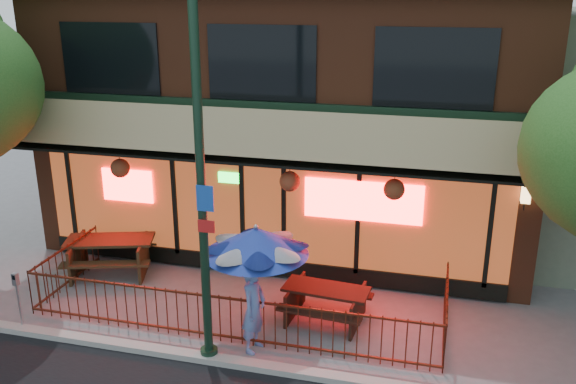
# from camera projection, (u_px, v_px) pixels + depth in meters

# --- Properties ---
(ground) EXTENTS (80.00, 80.00, 0.00)m
(ground) POSITION_uv_depth(u_px,v_px,m) (217.00, 346.00, 11.67)
(ground) COLOR gray
(ground) RESTS_ON ground
(curb) EXTENTS (80.00, 0.25, 0.12)m
(curb) POSITION_uv_depth(u_px,v_px,m) (207.00, 358.00, 11.19)
(curb) COLOR #999993
(curb) RESTS_ON ground
(restaurant_building) EXTENTS (12.96, 9.49, 8.05)m
(restaurant_building) POSITION_uv_depth(u_px,v_px,m) (303.00, 79.00, 16.89)
(restaurant_building) COLOR brown
(restaurant_building) RESTS_ON ground
(patio_fence) EXTENTS (8.44, 2.62, 1.00)m
(patio_fence) POSITION_uv_depth(u_px,v_px,m) (225.00, 305.00, 11.93)
(patio_fence) COLOR #451B0E
(patio_fence) RESTS_ON ground
(street_light) EXTENTS (0.43, 0.32, 7.00)m
(street_light) POSITION_uv_depth(u_px,v_px,m) (202.00, 198.00, 10.30)
(street_light) COLOR #142F1F
(street_light) RESTS_ON ground
(picnic_table_left) EXTENTS (2.41, 2.10, 0.87)m
(picnic_table_left) POSITION_uv_depth(u_px,v_px,m) (110.00, 250.00, 14.55)
(picnic_table_left) COLOR #3E2A16
(picnic_table_left) RESTS_ON ground
(picnic_table_right) EXTENTS (1.85, 1.48, 0.74)m
(picnic_table_right) POSITION_uv_depth(u_px,v_px,m) (326.00, 299.00, 12.45)
(picnic_table_right) COLOR black
(picnic_table_right) RESTS_ON ground
(patio_umbrella) EXTENTS (2.02, 2.02, 2.30)m
(patio_umbrella) POSITION_uv_depth(u_px,v_px,m) (256.00, 241.00, 11.55)
(patio_umbrella) COLOR gray
(patio_umbrella) RESTS_ON ground
(pedestrian) EXTENTS (0.51, 0.69, 1.72)m
(pedestrian) POSITION_uv_depth(u_px,v_px,m) (254.00, 309.00, 11.32)
(pedestrian) COLOR #5B78B7
(pedestrian) RESTS_ON ground
(parking_meter_near) EXTENTS (0.12, 0.11, 1.25)m
(parking_meter_near) POSITION_uv_depth(u_px,v_px,m) (17.00, 292.00, 11.98)
(parking_meter_near) COLOR #9C9EA5
(parking_meter_near) RESTS_ON ground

